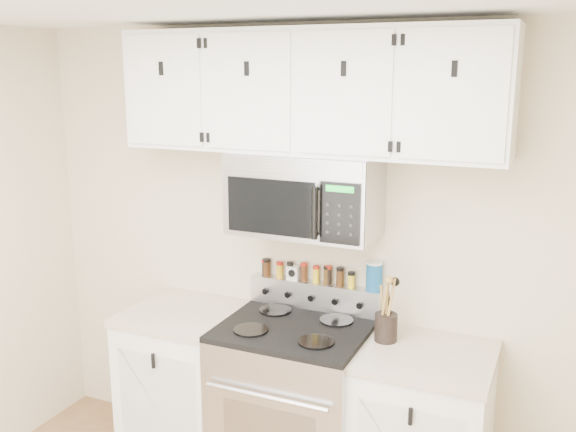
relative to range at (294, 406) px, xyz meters
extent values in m
cube|color=#C8B696|center=(0.00, 0.32, 0.76)|extent=(3.50, 0.01, 2.50)
cube|color=#B7B7BA|center=(0.00, 0.00, -0.03)|extent=(0.76, 0.65, 0.92)
cube|color=black|center=(0.00, 0.00, 0.45)|extent=(0.76, 0.65, 0.03)
cube|color=#B7B7BA|center=(0.00, 0.28, 0.54)|extent=(0.76, 0.08, 0.15)
cylinder|color=black|center=(-0.18, -0.15, 0.47)|extent=(0.18, 0.18, 0.01)
cylinder|color=black|center=(0.18, -0.15, 0.47)|extent=(0.18, 0.18, 0.01)
cylinder|color=black|center=(-0.18, 0.15, 0.47)|extent=(0.18, 0.18, 0.01)
cylinder|color=black|center=(0.18, 0.15, 0.47)|extent=(0.18, 0.18, 0.01)
cube|color=white|center=(-0.69, 0.02, -0.05)|extent=(0.62, 0.60, 0.88)
cube|color=tan|center=(-0.69, 0.02, 0.41)|extent=(0.64, 0.62, 0.04)
cube|color=tan|center=(0.69, 0.02, 0.41)|extent=(0.64, 0.62, 0.04)
cube|color=#9E9EA3|center=(0.00, 0.13, 1.14)|extent=(0.76, 0.38, 0.42)
cube|color=#B7B7BA|center=(0.00, -0.06, 1.31)|extent=(0.73, 0.01, 0.08)
cube|color=black|center=(-0.10, -0.07, 1.10)|extent=(0.47, 0.01, 0.28)
cube|color=black|center=(0.26, -0.07, 1.10)|extent=(0.20, 0.01, 0.30)
cylinder|color=black|center=(0.15, -0.10, 1.10)|extent=(0.03, 0.03, 0.26)
cube|color=white|center=(0.00, 0.16, 1.66)|extent=(2.00, 0.33, 0.62)
cube|color=white|center=(-0.75, -0.01, 1.66)|extent=(0.46, 0.01, 0.57)
cube|color=black|center=(-0.75, -0.02, 1.77)|extent=(0.02, 0.01, 0.07)
cube|color=white|center=(-0.25, -0.01, 1.66)|extent=(0.46, 0.01, 0.57)
cube|color=black|center=(-0.25, -0.02, 1.77)|extent=(0.03, 0.01, 0.07)
cube|color=white|center=(0.25, -0.01, 1.66)|extent=(0.46, 0.01, 0.57)
cube|color=black|center=(0.25, -0.02, 1.77)|extent=(0.03, 0.01, 0.07)
cube|color=white|center=(0.75, -0.01, 1.66)|extent=(0.46, 0.01, 0.57)
cube|color=black|center=(0.75, -0.02, 1.77)|extent=(0.02, 0.01, 0.07)
cylinder|color=black|center=(0.47, 0.08, 0.50)|extent=(0.11, 0.11, 0.14)
cylinder|color=olive|center=(0.47, 0.08, 0.61)|extent=(0.01, 0.01, 0.27)
cylinder|color=olive|center=(0.49, 0.07, 0.62)|extent=(0.01, 0.01, 0.29)
cylinder|color=olive|center=(0.45, 0.09, 0.60)|extent=(0.01, 0.01, 0.25)
cylinder|color=black|center=(0.48, 0.09, 0.61)|extent=(0.01, 0.01, 0.26)
cylinder|color=olive|center=(0.46, 0.06, 0.62)|extent=(0.01, 0.01, 0.28)
cube|color=silver|center=(-0.13, 0.28, 0.65)|extent=(0.07, 0.06, 0.08)
cylinder|color=#155793|center=(0.34, 0.28, 0.69)|extent=(0.09, 0.09, 0.15)
cylinder|color=white|center=(0.34, 0.28, 0.77)|extent=(0.09, 0.09, 0.01)
cylinder|color=black|center=(-0.30, 0.28, 0.65)|extent=(0.04, 0.04, 0.08)
cylinder|color=#950E0B|center=(-0.30, 0.28, 0.70)|extent=(0.04, 0.04, 0.02)
cylinder|color=#3C210E|center=(-0.30, 0.28, 0.66)|extent=(0.04, 0.04, 0.08)
cylinder|color=black|center=(-0.30, 0.28, 0.71)|extent=(0.05, 0.05, 0.02)
cylinder|color=gold|center=(-0.21, 0.28, 0.65)|extent=(0.04, 0.04, 0.08)
cylinder|color=#9B150B|center=(-0.21, 0.28, 0.70)|extent=(0.04, 0.04, 0.02)
cylinder|color=black|center=(-0.15, 0.28, 0.66)|extent=(0.04, 0.04, 0.08)
cylinder|color=black|center=(-0.15, 0.28, 0.71)|extent=(0.04, 0.04, 0.02)
cylinder|color=#462411|center=(-0.07, 0.28, 0.66)|extent=(0.04, 0.04, 0.09)
cylinder|color=#A01A0C|center=(-0.07, 0.28, 0.71)|extent=(0.04, 0.04, 0.02)
cylinder|color=yellow|center=(0.01, 0.28, 0.65)|extent=(0.04, 0.04, 0.08)
cylinder|color=#AF1F0D|center=(0.01, 0.28, 0.70)|extent=(0.04, 0.04, 0.02)
cylinder|color=#472F11|center=(0.07, 0.28, 0.66)|extent=(0.04, 0.04, 0.09)
cylinder|color=black|center=(0.07, 0.28, 0.71)|extent=(0.04, 0.04, 0.02)
cylinder|color=black|center=(0.08, 0.28, 0.66)|extent=(0.04, 0.04, 0.09)
cylinder|color=#A71B0C|center=(0.08, 0.28, 0.71)|extent=(0.04, 0.04, 0.02)
cylinder|color=#41250F|center=(0.15, 0.28, 0.66)|extent=(0.04, 0.04, 0.09)
cylinder|color=black|center=(0.15, 0.28, 0.71)|extent=(0.04, 0.04, 0.02)
cylinder|color=yellow|center=(0.21, 0.28, 0.65)|extent=(0.04, 0.04, 0.07)
cylinder|color=black|center=(0.21, 0.28, 0.69)|extent=(0.04, 0.04, 0.02)
camera|label=1|loc=(1.23, -2.88, 1.78)|focal=40.00mm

